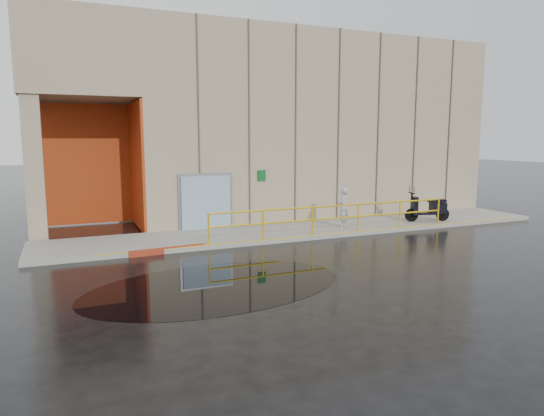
# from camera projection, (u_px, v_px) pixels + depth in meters

# --- Properties ---
(ground) EXTENTS (120.00, 120.00, 0.00)m
(ground) POSITION_uv_depth(u_px,v_px,m) (259.00, 272.00, 13.07)
(ground) COLOR black
(ground) RESTS_ON ground
(sidewalk) EXTENTS (20.00, 3.00, 0.15)m
(sidewalk) POSITION_uv_depth(u_px,v_px,m) (312.00, 229.00, 18.72)
(sidewalk) COLOR gray
(sidewalk) RESTS_ON ground
(building) EXTENTS (20.00, 10.17, 8.00)m
(building) POSITION_uv_depth(u_px,v_px,m) (271.00, 125.00, 24.45)
(building) COLOR tan
(building) RESTS_ON ground
(guardrail) EXTENTS (9.56, 0.06, 1.03)m
(guardrail) POSITION_uv_depth(u_px,v_px,m) (336.00, 219.00, 17.51)
(guardrail) COLOR #DFAD0B
(guardrail) RESTS_ON sidewalk
(person) EXTENTS (0.67, 0.64, 1.55)m
(person) POSITION_uv_depth(u_px,v_px,m) (343.00, 208.00, 18.52)
(person) COLOR #A9AAAE
(person) RESTS_ON sidewalk
(scooter) EXTENTS (1.93, 1.10, 1.46)m
(scooter) POSITION_uv_depth(u_px,v_px,m) (428.00, 201.00, 19.97)
(scooter) COLOR black
(scooter) RESTS_ON sidewalk
(red_curb) EXTENTS (2.41, 0.36, 0.18)m
(red_curb) POSITION_uv_depth(u_px,v_px,m) (168.00, 250.00, 15.15)
(red_curb) COLOR maroon
(red_curb) RESTS_ON ground
(puddle) EXTENTS (6.93, 4.70, 0.01)m
(puddle) POSITION_uv_depth(u_px,v_px,m) (216.00, 286.00, 11.79)
(puddle) COLOR black
(puddle) RESTS_ON ground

